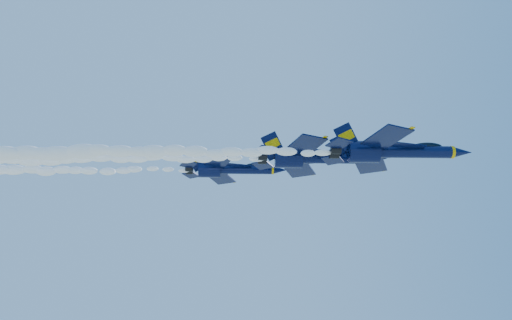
{
  "coord_description": "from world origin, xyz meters",
  "views": [
    {
      "loc": [
        1.83,
        -75.8,
        120.29
      ],
      "look_at": [
        3.31,
        -6.14,
        150.77
      ],
      "focal_mm": 35.0,
      "sensor_mm": 36.0,
      "label": 1
    }
  ],
  "objects": [
    {
      "name": "smoke_trail_jet_third",
      "position": [
        -36.41,
        2.59,
        152.34
      ],
      "size": [
        56.13,
        2.34,
        2.1
      ],
      "primitive_type": "ellipsoid",
      "color": "white"
    },
    {
      "name": "smoke_trail_jet_second",
      "position": [
        -24.33,
        -6.77,
        150.48
      ],
      "size": [
        56.13,
        2.67,
        2.4
      ],
      "primitive_type": "ellipsoid",
      "color": "white"
    },
    {
      "name": "smoke_trail_jet_lead",
      "position": [
        -14.7,
        -14.24,
        148.19
      ],
      "size": [
        56.13,
        2.65,
        2.38
      ],
      "primitive_type": "ellipsoid",
      "color": "white"
    },
    {
      "name": "jet_third",
      "position": [
        -0.98,
        2.59,
        152.83
      ],
      "size": [
        17.24,
        14.14,
        6.41
      ],
      "color": "black"
    },
    {
      "name": "jet_second",
      "position": [
        12.15,
        -6.77,
        151.0
      ],
      "size": [
        19.69,
        16.15,
        7.32
      ],
      "color": "black"
    },
    {
      "name": "jet_lead",
      "position": [
        21.72,
        -14.24,
        148.71
      ],
      "size": [
        19.55,
        16.04,
        7.27
      ],
      "color": "black"
    }
  ]
}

